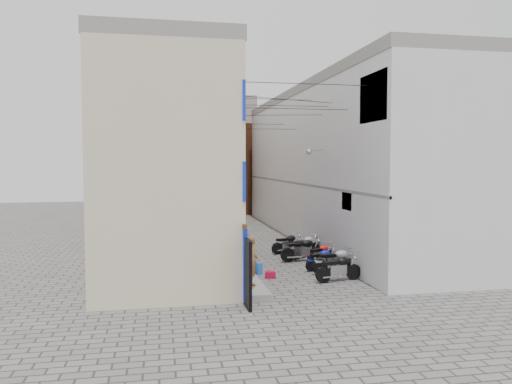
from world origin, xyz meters
TOP-DOWN VIEW (x-y plane):
  - ground at (0.00, 0.00)m, footprint 90.00×90.00m
  - plinth at (-2.05, 13.00)m, footprint 0.90×26.00m
  - building_left at (-4.98, 12.95)m, footprint 5.10×27.00m
  - building_right at (5.00, 13.00)m, footprint 5.94×26.00m
  - building_far_brick_left at (-2.00, 28.00)m, footprint 6.00×6.00m
  - building_far_brick_right at (3.00, 30.00)m, footprint 5.00×6.00m
  - building_far_concrete at (0.00, 34.00)m, footprint 8.00×5.00m
  - far_shopfront at (0.00, 25.20)m, footprint 2.00×0.30m
  - overhead_wires at (0.00, 7.64)m, footprint 5.80×13.02m
  - motorcycle_a at (1.55, 2.32)m, footprint 2.05×0.98m
  - motorcycle_b at (1.90, 3.50)m, footprint 2.10×0.74m
  - motorcycle_c at (1.58, 4.43)m, footprint 1.83×1.22m
  - motorcycle_d at (1.90, 5.48)m, footprint 1.86×1.44m
  - motorcycle_e at (1.26, 6.30)m, footprint 2.18×0.85m
  - motorcycle_f at (1.69, 7.25)m, footprint 2.07×1.75m
  - motorcycle_g at (1.11, 8.47)m, footprint 1.98×1.22m
  - person_a at (-2.09, 1.13)m, footprint 0.63×0.77m
  - person_b at (-2.04, 2.53)m, footprint 0.72×0.88m
  - water_jug_near at (-1.24, 4.10)m, footprint 0.34×0.34m
  - water_jug_far at (-1.49, 4.26)m, footprint 0.43×0.43m
  - red_crate at (-0.93, 3.37)m, footprint 0.46×0.37m

SIDE VIEW (x-z plane):
  - ground at x=0.00m, z-range 0.00..0.00m
  - plinth at x=-2.05m, z-range 0.00..0.25m
  - red_crate at x=-0.93m, z-range 0.00..0.26m
  - water_jug_near at x=-1.24m, z-range 0.00..0.47m
  - water_jug_far at x=-1.49m, z-range 0.00..0.53m
  - motorcycle_c at x=1.58m, z-range 0.00..1.02m
  - motorcycle_d at x=1.90m, z-range 0.00..1.06m
  - motorcycle_g at x=1.11m, z-range 0.00..1.10m
  - motorcycle_a at x=1.55m, z-range 0.00..1.14m
  - motorcycle_b at x=1.90m, z-range 0.00..1.20m
  - motorcycle_f at x=1.69m, z-range 0.00..1.20m
  - motorcycle_e at x=1.26m, z-range 0.00..1.23m
  - person_b at x=-2.04m, z-range 0.25..1.92m
  - person_a at x=-2.09m, z-range 0.25..2.07m
  - far_shopfront at x=0.00m, z-range 0.00..2.40m
  - building_far_brick_right at x=3.00m, z-range 0.00..8.00m
  - building_left at x=-4.98m, z-range 0.00..9.00m
  - building_right at x=5.00m, z-range 0.01..9.01m
  - building_far_brick_left at x=-2.00m, z-range 0.00..10.00m
  - building_far_concrete at x=0.00m, z-range 0.00..11.00m
  - overhead_wires at x=0.00m, z-range 6.46..7.79m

